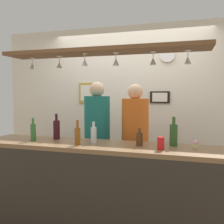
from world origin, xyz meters
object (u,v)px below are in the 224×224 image
at_px(bottle_beer_amber_tall, 78,135).
at_px(cupcake, 196,144).
at_px(bottle_champagne_green, 174,134).
at_px(bottle_wine_dark_red, 57,129).
at_px(drink_can, 161,143).
at_px(bottle_beer_brown_stubby, 139,139).
at_px(wall_clock, 168,55).
at_px(picture_frame_caricature, 86,93).
at_px(bottle_soda_clear, 94,134).
at_px(person_middle_teal_shirt, 97,132).
at_px(bottle_beer_green_import, 33,132).
at_px(person_right_orange_shirt, 135,136).
at_px(picture_frame_lower_pair, 160,97).

xyz_separation_m(bottle_beer_amber_tall, cupcake, (1.17, 0.21, -0.06)).
bearing_deg(bottle_champagne_green, bottle_wine_dark_red, -179.87).
relative_size(bottle_beer_amber_tall, drink_can, 2.13).
relative_size(bottle_beer_brown_stubby, wall_clock, 0.82).
relative_size(bottle_beer_amber_tall, picture_frame_caricature, 0.76).
distance_m(bottle_champagne_green, picture_frame_caricature, 2.01).
relative_size(bottle_beer_amber_tall, bottle_wine_dark_red, 0.87).
relative_size(bottle_soda_clear, cupcake, 2.95).
distance_m(bottle_wine_dark_red, bottle_soda_clear, 0.50).
height_order(person_middle_teal_shirt, cupcake, person_middle_teal_shirt).
bearing_deg(person_middle_teal_shirt, bottle_beer_amber_tall, -86.06).
distance_m(bottle_beer_amber_tall, bottle_champagne_green, 0.99).
height_order(bottle_beer_amber_tall, bottle_beer_green_import, same).
distance_m(person_right_orange_shirt, cupcake, 0.89).
bearing_deg(bottle_soda_clear, bottle_beer_brown_stubby, -1.49).
xyz_separation_m(bottle_wine_dark_red, drink_can, (1.22, -0.21, -0.06)).
height_order(bottle_wine_dark_red, bottle_beer_green_import, bottle_wine_dark_red).
bearing_deg(person_middle_teal_shirt, cupcake, -23.40).
relative_size(bottle_beer_green_import, drink_can, 2.13).
bearing_deg(person_middle_teal_shirt, drink_can, -38.22).
relative_size(person_middle_teal_shirt, cupcake, 21.59).
distance_m(bottle_champagne_green, bottle_wine_dark_red, 1.33).
height_order(person_middle_teal_shirt, bottle_champagne_green, person_middle_teal_shirt).
bearing_deg(bottle_soda_clear, bottle_beer_amber_tall, -126.31).
xyz_separation_m(bottle_beer_brown_stubby, picture_frame_lower_pair, (0.07, 1.37, 0.41)).
distance_m(person_right_orange_shirt, bottle_beer_brown_stubby, 0.61).
bearing_deg(cupcake, person_middle_teal_shirt, 156.60).
xyz_separation_m(person_right_orange_shirt, bottle_beer_brown_stubby, (0.16, -0.59, 0.07)).
xyz_separation_m(bottle_beer_amber_tall, bottle_wine_dark_red, (-0.38, 0.24, 0.02)).
xyz_separation_m(person_middle_teal_shirt, bottle_champagne_green, (1.01, -0.49, 0.10)).
xyz_separation_m(bottle_beer_green_import, drink_can, (1.44, -0.06, -0.04)).
xyz_separation_m(picture_frame_lower_pair, wall_clock, (0.11, -0.01, 0.63)).
height_order(person_middle_teal_shirt, picture_frame_lower_pair, person_middle_teal_shirt).
distance_m(bottle_beer_brown_stubby, bottle_beer_amber_tall, 0.64).
relative_size(person_right_orange_shirt, bottle_wine_dark_red, 5.50).
bearing_deg(cupcake, bottle_beer_green_import, -176.06).
bearing_deg(picture_frame_lower_pair, bottle_soda_clear, -112.78).
bearing_deg(bottle_beer_green_import, person_middle_teal_shirt, 50.51).
distance_m(bottle_champagne_green, wall_clock, 1.63).
xyz_separation_m(bottle_beer_green_import, wall_clock, (1.38, 1.43, 1.01)).
distance_m(bottle_champagne_green, bottle_soda_clear, 0.84).
distance_m(bottle_wine_dark_red, drink_can, 1.24).
xyz_separation_m(cupcake, picture_frame_lower_pair, (-0.48, 1.32, 0.44)).
distance_m(bottle_beer_amber_tall, cupcake, 1.19).
relative_size(bottle_beer_brown_stubby, picture_frame_caricature, 0.53).
bearing_deg(bottle_beer_amber_tall, wall_clock, 62.29).
xyz_separation_m(person_middle_teal_shirt, drink_can, (0.90, -0.71, 0.04)).
bearing_deg(bottle_champagne_green, picture_frame_caricature, 139.19).
bearing_deg(cupcake, drink_can, -151.04).
xyz_separation_m(person_middle_teal_shirt, bottle_beer_amber_tall, (0.05, -0.73, 0.08)).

